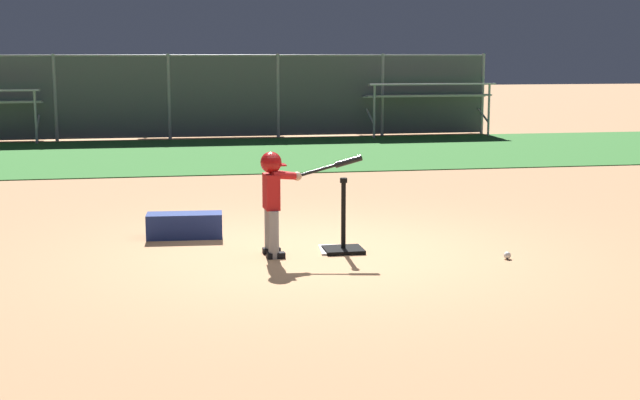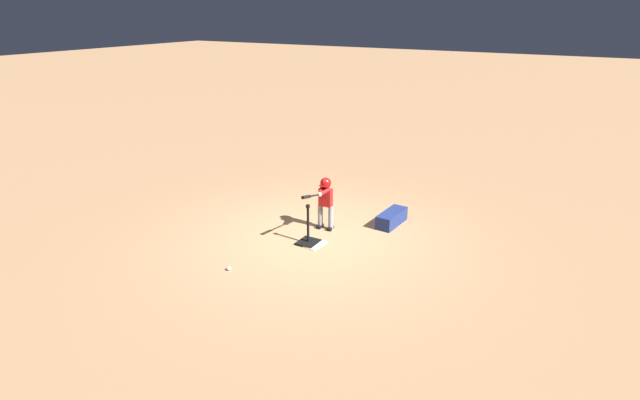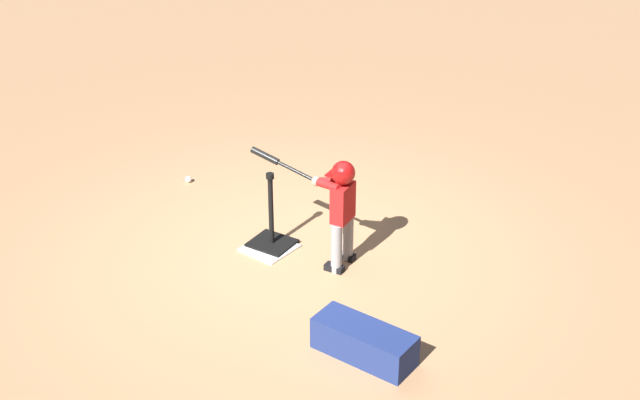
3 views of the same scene
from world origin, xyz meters
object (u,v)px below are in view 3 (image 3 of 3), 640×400
batter_child (339,200)px  batting_tee (272,235)px  baseball (188,179)px  equipment_bag (364,342)px

batter_child → batting_tee: bearing=4.2°
baseball → equipment_bag: (-3.17, 1.64, 0.10)m
batting_tee → batter_child: bearing=-175.8°
batting_tee → baseball: size_ratio=10.56×
baseball → equipment_bag: 3.57m
batter_child → equipment_bag: (-0.89, 1.07, -0.54)m
batting_tee → equipment_bag: batting_tee is taller
batting_tee → batter_child: batter_child is taller
batter_child → equipment_bag: bearing=129.7°
baseball → equipment_bag: equipment_bag is taller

